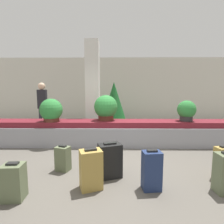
{
  "coord_description": "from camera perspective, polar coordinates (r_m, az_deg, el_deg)",
  "views": [
    {
      "loc": [
        0.06,
        -3.37,
        1.54
      ],
      "look_at": [
        0.0,
        1.55,
        0.94
      ],
      "focal_mm": 28.0,
      "sensor_mm": 36.0,
      "label": 1
    }
  ],
  "objects": [
    {
      "name": "potted_plant_0",
      "position": [
        5.34,
        23.15,
        0.41
      ],
      "size": [
        0.51,
        0.51,
        0.58
      ],
      "color": "#2D2D2D",
      "rests_on": "carousel"
    },
    {
      "name": "back_wall",
      "position": [
        9.06,
        0.33,
        7.36
      ],
      "size": [
        18.0,
        0.06,
        3.2
      ],
      "color": "beige",
      "rests_on": "ground_plane"
    },
    {
      "name": "suitcase_7",
      "position": [
        3.69,
        32.57,
        -13.92
      ],
      "size": [
        0.31,
        0.24,
        0.6
      ],
      "rotation": [
        0.0,
        0.0,
        0.19
      ],
      "color": "#A3843D",
      "rests_on": "ground_plane"
    },
    {
      "name": "suitcase_1",
      "position": [
        3.0,
        -29.4,
        -19.22
      ],
      "size": [
        0.3,
        0.27,
        0.54
      ],
      "rotation": [
        0.0,
        0.0,
        0.07
      ],
      "color": "#5B6647",
      "rests_on": "ground_plane"
    },
    {
      "name": "suitcase_2",
      "position": [
        3.23,
        -0.69,
        -15.5
      ],
      "size": [
        0.46,
        0.38,
        0.63
      ],
      "rotation": [
        0.0,
        0.0,
        0.34
      ],
      "color": "black",
      "rests_on": "ground_plane"
    },
    {
      "name": "carousel",
      "position": [
        5.07,
        -0.0,
        -6.83
      ],
      "size": [
        7.81,
        0.83,
        0.69
      ],
      "color": "gray",
      "rests_on": "ground_plane"
    },
    {
      "name": "suitcase_4",
      "position": [
        2.92,
        12.8,
        -18.11
      ],
      "size": [
        0.3,
        0.24,
        0.64
      ],
      "rotation": [
        0.0,
        0.0,
        0.11
      ],
      "color": "navy",
      "rests_on": "ground_plane"
    },
    {
      "name": "suitcase_5",
      "position": [
        3.61,
        -15.73,
        -14.39
      ],
      "size": [
        0.31,
        0.27,
        0.5
      ],
      "rotation": [
        0.0,
        0.0,
        -0.33
      ],
      "color": "#5B6647",
      "rests_on": "ground_plane"
    },
    {
      "name": "potted_plant_2",
      "position": [
        5.04,
        -2.04,
        1.34
      ],
      "size": [
        0.68,
        0.68,
        0.73
      ],
      "color": "#4C2319",
      "rests_on": "carousel"
    },
    {
      "name": "suitcase_3",
      "position": [
        2.9,
        -6.89,
        -18.07
      ],
      "size": [
        0.4,
        0.35,
        0.65
      ],
      "rotation": [
        0.0,
        0.0,
        0.35
      ],
      "color": "#A3843D",
      "rests_on": "ground_plane"
    },
    {
      "name": "decorated_tree",
      "position": [
        7.37,
        0.64,
        3.09
      ],
      "size": [
        1.11,
        1.11,
        1.9
      ],
      "color": "#4C331E",
      "rests_on": "ground_plane"
    },
    {
      "name": "potted_plant_1",
      "position": [
        5.13,
        -19.22,
        0.41
      ],
      "size": [
        0.62,
        0.62,
        0.64
      ],
      "color": "#4C2319",
      "rests_on": "carousel"
    },
    {
      "name": "traveler_0",
      "position": [
        7.0,
        -21.77,
        3.02
      ],
      "size": [
        0.33,
        0.26,
        1.83
      ],
      "rotation": [
        0.0,
        0.0,
        0.04
      ],
      "color": "#282833",
      "rests_on": "ground_plane"
    },
    {
      "name": "ground_plane",
      "position": [
        3.7,
        -0.31,
        -17.56
      ],
      "size": [
        18.0,
        18.0,
        0.0
      ],
      "primitive_type": "plane",
      "color": "#59544C"
    },
    {
      "name": "pillar",
      "position": [
        6.04,
        -6.31,
        7.51
      ],
      "size": [
        0.45,
        0.45,
        3.2
      ],
      "color": "silver",
      "rests_on": "ground_plane"
    }
  ]
}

